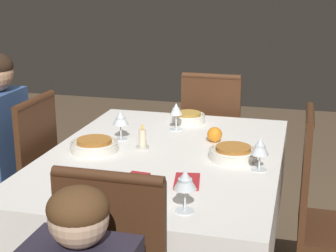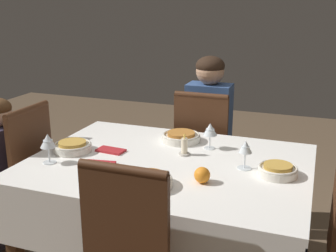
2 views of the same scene
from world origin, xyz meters
name	(u,v)px [view 2 (image 2 of 2)]	position (x,y,z in m)	size (l,w,h in m)	color
dining_table	(169,178)	(0.00, 0.00, 0.66)	(1.41, 1.05, 0.76)	white
chair_north	(204,155)	(-0.01, 0.73, 0.53)	(0.39, 0.39, 0.98)	#472816
chair_west	(19,180)	(-0.92, -0.05, 0.53)	(0.39, 0.39, 0.98)	#472816
person_adult_denim	(210,128)	(-0.01, 0.89, 0.68)	(0.30, 0.34, 1.19)	#383342
bowl_north	(181,137)	(-0.04, 0.32, 0.78)	(0.22, 0.22, 0.06)	silver
wine_glass_north	(210,130)	(0.15, 0.26, 0.86)	(0.08, 0.08, 0.15)	white
bowl_west	(73,146)	(-0.54, -0.04, 0.78)	(0.21, 0.21, 0.06)	silver
wine_glass_west	(48,142)	(-0.56, -0.23, 0.87)	(0.08, 0.08, 0.15)	white
bowl_south	(148,181)	(0.02, -0.31, 0.78)	(0.22, 0.22, 0.06)	silver
wine_glass_south	(111,172)	(-0.10, -0.44, 0.86)	(0.07, 0.07, 0.15)	white
bowl_east	(278,170)	(0.54, 0.01, 0.78)	(0.19, 0.19, 0.06)	silver
wine_glass_east	(245,148)	(0.38, 0.04, 0.86)	(0.07, 0.07, 0.14)	white
candle_centerpiece	(184,148)	(0.05, 0.11, 0.80)	(0.06, 0.06, 0.12)	beige
orange_fruit	(202,175)	(0.23, -0.19, 0.79)	(0.07, 0.07, 0.07)	orange
napkin_red_folded	(111,150)	(-0.34, 0.03, 0.76)	(0.16, 0.09, 0.01)	#AD2328
napkin_spare_side	(98,165)	(-0.31, -0.18, 0.76)	(0.17, 0.12, 0.01)	#AD2328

